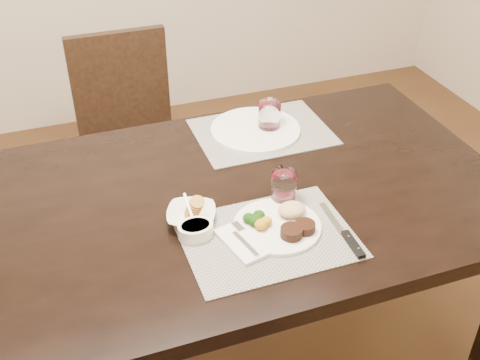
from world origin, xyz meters
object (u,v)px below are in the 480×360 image
object	(u,v)px
far_plate	(255,130)
chair_far	(129,128)
steak_knife	(348,238)
cracker_bowl	(191,215)
dinner_plate	(281,223)
wine_glass_near	(284,188)

from	to	relation	value
far_plate	chair_far	bearing A→B (deg)	119.65
steak_knife	chair_far	bearing A→B (deg)	109.67
chair_far	cracker_bowl	world-z (taller)	chair_far
steak_knife	cracker_bowl	world-z (taller)	cracker_bowl
chair_far	dinner_plate	size ratio (longest dim) A/B	3.68
dinner_plate	wine_glass_near	distance (m)	0.13
wine_glass_near	far_plate	size ratio (longest dim) A/B	0.32
wine_glass_near	far_plate	distance (m)	0.41
dinner_plate	far_plate	size ratio (longest dim) A/B	0.78
wine_glass_near	far_plate	bearing A→B (deg)	80.64
dinner_plate	steak_knife	size ratio (longest dim) A/B	0.97
far_plate	steak_knife	bearing A→B (deg)	-87.41
chair_far	dinner_plate	distance (m)	1.19
steak_knife	far_plate	world-z (taller)	same
steak_knife	wine_glass_near	xyz separation A→B (m)	(-0.09, 0.22, 0.04)
dinner_plate	far_plate	world-z (taller)	dinner_plate
dinner_plate	wine_glass_near	size ratio (longest dim) A/B	2.44
dinner_plate	steak_knife	xyz separation A→B (m)	(0.15, -0.11, -0.01)
steak_knife	far_plate	size ratio (longest dim) A/B	0.81
chair_far	cracker_bowl	size ratio (longest dim) A/B	5.08
cracker_bowl	far_plate	xyz separation A→B (m)	(0.35, 0.40, -0.01)
dinner_plate	cracker_bowl	distance (m)	0.25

